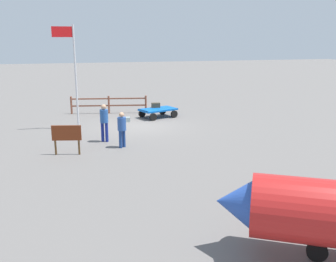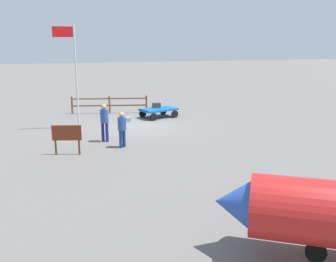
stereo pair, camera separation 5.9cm
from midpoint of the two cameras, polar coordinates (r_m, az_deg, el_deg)
name	(u,v)px [view 1 (the left image)]	position (r m, az deg, el deg)	size (l,w,h in m)	color
ground_plane	(140,126)	(20.41, -4.42, 0.77)	(120.00, 120.00, 0.00)	#66625F
luggage_cart	(158,111)	(22.52, -1.66, 3.12)	(2.41, 1.91, 0.54)	#0D57B8
suitcase_dark	(156,105)	(22.88, -1.94, 3.95)	(0.53, 0.37, 0.28)	#3E3628
suitcase_navy	(126,120)	(21.50, -6.54, 1.74)	(0.49, 0.32, 0.27)	gray
worker_lead	(122,127)	(16.20, -7.14, 0.63)	(0.51, 0.51, 1.56)	navy
worker_trailing	(104,120)	(17.24, -9.79, 1.73)	(0.49, 0.49, 1.73)	navy
flagpole	(73,68)	(19.83, -14.37, 9.26)	(1.09, 0.10, 5.30)	silver
signboard	(67,135)	(15.63, -15.29, -0.61)	(1.16, 0.35, 1.22)	#4C3319
wooden_fence	(109,103)	(24.07, -9.07, 4.19)	(4.71, 1.06, 1.11)	brown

